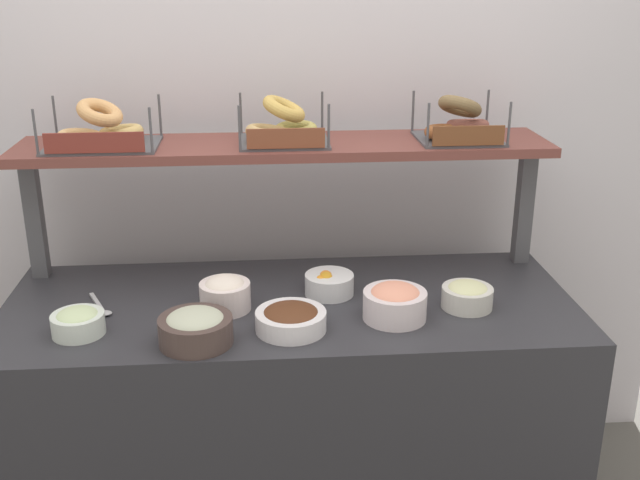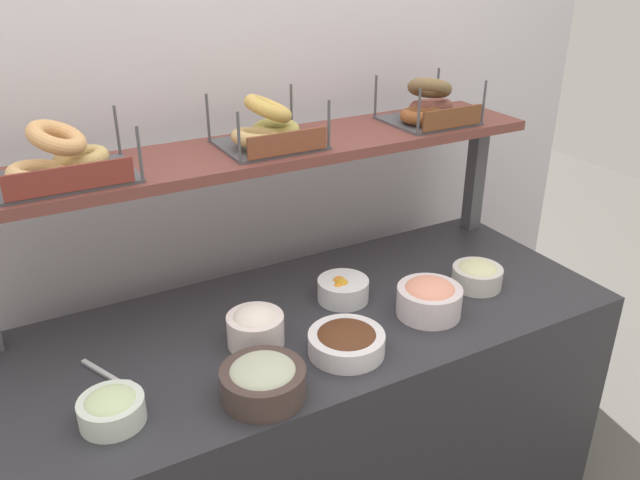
{
  "view_description": "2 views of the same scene",
  "coord_description": "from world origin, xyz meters",
  "px_view_note": "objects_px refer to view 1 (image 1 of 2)",
  "views": [
    {
      "loc": [
        -0.08,
        -2.08,
        1.81
      ],
      "look_at": [
        0.1,
        0.1,
        1.01
      ],
      "focal_mm": 42.38,
      "sensor_mm": 36.0,
      "label": 1
    },
    {
      "loc": [
        -0.73,
        -1.36,
        1.82
      ],
      "look_at": [
        0.07,
        0.09,
        1.04
      ],
      "focal_mm": 36.17,
      "sensor_mm": 36.0,
      "label": 2
    }
  ],
  "objects_px": {
    "bagel_basket_plain": "(101,132)",
    "bagel_basket_sesame": "(282,128)",
    "bagel_basket_cinnamon_raisin": "(458,125)",
    "bowl_lox_spread": "(395,302)",
    "bowl_potato_salad": "(467,295)",
    "bowl_cream_cheese": "(225,293)",
    "bowl_fruit_salad": "(329,283)",
    "serving_spoon_near_plate": "(101,308)",
    "bowl_tuna_salad": "(196,327)",
    "bowl_scallion_spread": "(78,322)",
    "bowl_chocolate_spread": "(291,319)"
  },
  "relations": [
    {
      "from": "bagel_basket_plain",
      "to": "bagel_basket_sesame",
      "type": "relative_size",
      "value": 1.22
    },
    {
      "from": "bagel_basket_cinnamon_raisin",
      "to": "bagel_basket_plain",
      "type": "bearing_deg",
      "value": -179.75
    },
    {
      "from": "bowl_lox_spread",
      "to": "bagel_basket_plain",
      "type": "height_order",
      "value": "bagel_basket_plain"
    },
    {
      "from": "bowl_potato_salad",
      "to": "bagel_basket_cinnamon_raisin",
      "type": "height_order",
      "value": "bagel_basket_cinnamon_raisin"
    },
    {
      "from": "bowl_cream_cheese",
      "to": "bowl_potato_salad",
      "type": "distance_m",
      "value": 0.72
    },
    {
      "from": "bowl_lox_spread",
      "to": "bowl_cream_cheese",
      "type": "relative_size",
      "value": 1.22
    },
    {
      "from": "bowl_potato_salad",
      "to": "bowl_fruit_salad",
      "type": "distance_m",
      "value": 0.42
    },
    {
      "from": "serving_spoon_near_plate",
      "to": "bowl_lox_spread",
      "type": "bearing_deg",
      "value": -8.19
    },
    {
      "from": "bowl_tuna_salad",
      "to": "serving_spoon_near_plate",
      "type": "xyz_separation_m",
      "value": [
        -0.29,
        0.23,
        -0.04
      ]
    },
    {
      "from": "bowl_lox_spread",
      "to": "bowl_tuna_salad",
      "type": "bearing_deg",
      "value": -169.42
    },
    {
      "from": "bowl_lox_spread",
      "to": "bagel_basket_plain",
      "type": "xyz_separation_m",
      "value": [
        -0.86,
        0.38,
        0.42
      ]
    },
    {
      "from": "bagel_basket_cinnamon_raisin",
      "to": "bowl_cream_cheese",
      "type": "bearing_deg",
      "value": -158.82
    },
    {
      "from": "bowl_scallion_spread",
      "to": "serving_spoon_near_plate",
      "type": "distance_m",
      "value": 0.15
    },
    {
      "from": "bagel_basket_plain",
      "to": "bowl_tuna_salad",
      "type": "bearing_deg",
      "value": -58.7
    },
    {
      "from": "bagel_basket_plain",
      "to": "bagel_basket_cinnamon_raisin",
      "type": "xyz_separation_m",
      "value": [
        1.11,
        0.0,
        0.0
      ]
    },
    {
      "from": "bowl_cream_cheese",
      "to": "bowl_fruit_salad",
      "type": "height_order",
      "value": "bowl_cream_cheese"
    },
    {
      "from": "bowl_scallion_spread",
      "to": "bagel_basket_cinnamon_raisin",
      "type": "bearing_deg",
      "value": 19.87
    },
    {
      "from": "bowl_cream_cheese",
      "to": "bowl_chocolate_spread",
      "type": "xyz_separation_m",
      "value": [
        0.19,
        -0.15,
        -0.02
      ]
    },
    {
      "from": "bowl_chocolate_spread",
      "to": "bowl_potato_salad",
      "type": "bearing_deg",
      "value": 11.35
    },
    {
      "from": "bowl_cream_cheese",
      "to": "serving_spoon_near_plate",
      "type": "height_order",
      "value": "bowl_cream_cheese"
    },
    {
      "from": "bowl_tuna_salad",
      "to": "bagel_basket_sesame",
      "type": "distance_m",
      "value": 0.71
    },
    {
      "from": "bowl_lox_spread",
      "to": "bowl_fruit_salad",
      "type": "distance_m",
      "value": 0.25
    },
    {
      "from": "bowl_lox_spread",
      "to": "serving_spoon_near_plate",
      "type": "distance_m",
      "value": 0.86
    },
    {
      "from": "bagel_basket_plain",
      "to": "bowl_scallion_spread",
      "type": "bearing_deg",
      "value": -94.11
    },
    {
      "from": "bowl_fruit_salad",
      "to": "bagel_basket_sesame",
      "type": "bearing_deg",
      "value": 120.91
    },
    {
      "from": "bowl_cream_cheese",
      "to": "bowl_tuna_salad",
      "type": "distance_m",
      "value": 0.22
    },
    {
      "from": "bagel_basket_plain",
      "to": "bowl_cream_cheese",
      "type": "bearing_deg",
      "value": -37.57
    },
    {
      "from": "bowl_scallion_spread",
      "to": "bowl_tuna_salad",
      "type": "bearing_deg",
      "value": -13.91
    },
    {
      "from": "bowl_fruit_salad",
      "to": "bowl_lox_spread",
      "type": "bearing_deg",
      "value": -47.0
    },
    {
      "from": "bowl_tuna_salad",
      "to": "bagel_basket_cinnamon_raisin",
      "type": "distance_m",
      "value": 1.05
    },
    {
      "from": "bowl_chocolate_spread",
      "to": "bagel_basket_cinnamon_raisin",
      "type": "relative_size",
      "value": 0.76
    },
    {
      "from": "bowl_chocolate_spread",
      "to": "bagel_basket_sesame",
      "type": "distance_m",
      "value": 0.63
    },
    {
      "from": "bowl_tuna_salad",
      "to": "bowl_fruit_salad",
      "type": "bearing_deg",
      "value": 36.88
    },
    {
      "from": "serving_spoon_near_plate",
      "to": "bowl_tuna_salad",
      "type": "bearing_deg",
      "value": -37.61
    },
    {
      "from": "bowl_potato_salad",
      "to": "bagel_basket_cinnamon_raisin",
      "type": "bearing_deg",
      "value": 84.66
    },
    {
      "from": "bowl_potato_salad",
      "to": "bowl_scallion_spread",
      "type": "bearing_deg",
      "value": -175.87
    },
    {
      "from": "bowl_tuna_salad",
      "to": "bagel_basket_cinnamon_raisin",
      "type": "xyz_separation_m",
      "value": [
        0.82,
        0.49,
        0.43
      ]
    },
    {
      "from": "bowl_chocolate_spread",
      "to": "serving_spoon_near_plate",
      "type": "xyz_separation_m",
      "value": [
        -0.55,
        0.17,
        -0.03
      ]
    },
    {
      "from": "bowl_potato_salad",
      "to": "bagel_basket_cinnamon_raisin",
      "type": "relative_size",
      "value": 0.58
    },
    {
      "from": "bowl_lox_spread",
      "to": "bowl_fruit_salad",
      "type": "relative_size",
      "value": 1.21
    },
    {
      "from": "bowl_scallion_spread",
      "to": "bagel_basket_sesame",
      "type": "xyz_separation_m",
      "value": [
        0.58,
        0.42,
        0.44
      ]
    },
    {
      "from": "bowl_chocolate_spread",
      "to": "bagel_basket_sesame",
      "type": "height_order",
      "value": "bagel_basket_sesame"
    },
    {
      "from": "bowl_cream_cheese",
      "to": "bagel_basket_plain",
      "type": "xyz_separation_m",
      "value": [
        -0.37,
        0.28,
        0.42
      ]
    },
    {
      "from": "bowl_cream_cheese",
      "to": "bowl_lox_spread",
      "type": "bearing_deg",
      "value": -11.76
    },
    {
      "from": "bowl_tuna_salad",
      "to": "bagel_basket_plain",
      "type": "distance_m",
      "value": 0.72
    },
    {
      "from": "bowl_cream_cheese",
      "to": "bowl_fruit_salad",
      "type": "distance_m",
      "value": 0.33
    },
    {
      "from": "bowl_potato_salad",
      "to": "serving_spoon_near_plate",
      "type": "xyz_separation_m",
      "value": [
        -1.08,
        0.07,
        -0.03
      ]
    },
    {
      "from": "serving_spoon_near_plate",
      "to": "bagel_basket_plain",
      "type": "height_order",
      "value": "bagel_basket_plain"
    },
    {
      "from": "bowl_fruit_salad",
      "to": "bowl_tuna_salad",
      "type": "distance_m",
      "value": 0.48
    },
    {
      "from": "bowl_chocolate_spread",
      "to": "bowl_tuna_salad",
      "type": "distance_m",
      "value": 0.26
    }
  ]
}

